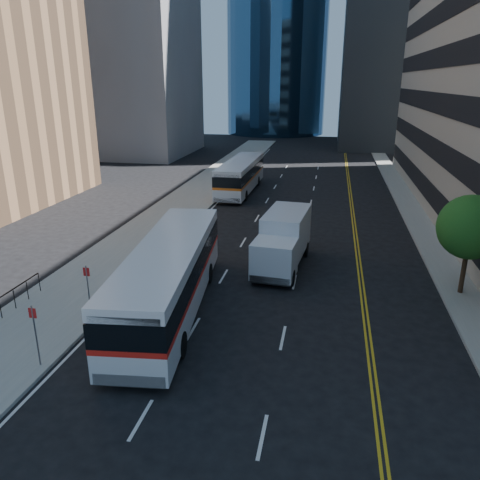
% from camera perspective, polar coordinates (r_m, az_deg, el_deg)
% --- Properties ---
extents(ground, '(160.00, 160.00, 0.00)m').
position_cam_1_polar(ground, '(18.95, 3.04, -14.69)').
color(ground, black).
rests_on(ground, ground).
extents(sidewalk_west, '(5.00, 90.00, 0.15)m').
position_cam_1_polar(sidewalk_west, '(43.81, -5.99, 5.02)').
color(sidewalk_west, gray).
rests_on(sidewalk_west, ground).
extents(sidewalk_east, '(2.00, 90.00, 0.15)m').
position_cam_1_polar(sidewalk_east, '(42.54, 20.09, 3.54)').
color(sidewalk_east, gray).
rests_on(sidewalk_east, ground).
extents(midrise_west, '(18.00, 18.00, 35.00)m').
position_cam_1_polar(midrise_west, '(74.38, -14.08, 23.75)').
color(midrise_west, gray).
rests_on(midrise_west, ground).
extents(street_tree, '(3.20, 3.20, 5.10)m').
position_cam_1_polar(street_tree, '(25.59, 26.30, 1.39)').
color(street_tree, '#332114').
rests_on(street_tree, sidewalk_east).
extents(bus_front, '(4.17, 13.15, 3.33)m').
position_cam_1_polar(bus_front, '(22.17, -8.58, -4.32)').
color(bus_front, white).
rests_on(bus_front, ground).
extents(bus_rear, '(2.76, 11.95, 3.07)m').
position_cam_1_polar(bus_rear, '(46.42, 0.07, 7.93)').
color(bus_rear, silver).
rests_on(bus_rear, ground).
extents(box_truck, '(2.90, 6.81, 3.17)m').
position_cam_1_polar(box_truck, '(27.35, 5.28, 0.01)').
color(box_truck, silver).
rests_on(box_truck, ground).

